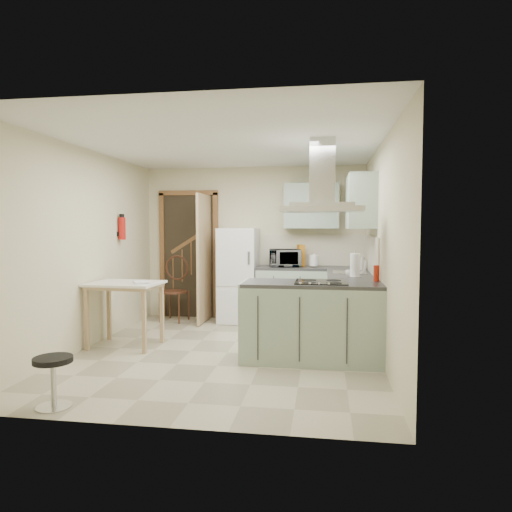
% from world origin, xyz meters
% --- Properties ---
extents(floor, '(4.20, 4.20, 0.00)m').
position_xyz_m(floor, '(0.00, 0.00, 0.00)').
color(floor, '#B5AA8D').
rests_on(floor, ground).
extents(ceiling, '(4.20, 4.20, 0.00)m').
position_xyz_m(ceiling, '(0.00, 0.00, 2.50)').
color(ceiling, silver).
rests_on(ceiling, back_wall).
extents(back_wall, '(3.60, 0.00, 3.60)m').
position_xyz_m(back_wall, '(0.00, 2.10, 1.25)').
color(back_wall, beige).
rests_on(back_wall, floor).
extents(left_wall, '(0.00, 4.20, 4.20)m').
position_xyz_m(left_wall, '(-1.80, 0.00, 1.25)').
color(left_wall, beige).
rests_on(left_wall, floor).
extents(right_wall, '(0.00, 4.20, 4.20)m').
position_xyz_m(right_wall, '(1.80, 0.00, 1.25)').
color(right_wall, beige).
rests_on(right_wall, floor).
extents(doorway, '(1.10, 0.12, 2.10)m').
position_xyz_m(doorway, '(-1.10, 2.07, 1.05)').
color(doorway, brown).
rests_on(doorway, floor).
extents(fridge, '(0.60, 0.60, 1.50)m').
position_xyz_m(fridge, '(-0.20, 1.80, 0.75)').
color(fridge, white).
rests_on(fridge, floor).
extents(counter_back, '(1.08, 0.60, 0.90)m').
position_xyz_m(counter_back, '(0.66, 1.80, 0.45)').
color(counter_back, '#9EB2A0').
rests_on(counter_back, floor).
extents(counter_right, '(0.60, 1.95, 0.90)m').
position_xyz_m(counter_right, '(1.50, 1.12, 0.45)').
color(counter_right, '#9EB2A0').
rests_on(counter_right, floor).
extents(splashback, '(1.68, 0.02, 0.50)m').
position_xyz_m(splashback, '(0.96, 2.09, 1.15)').
color(splashback, beige).
rests_on(splashback, counter_back).
extents(wall_cabinet_back, '(0.85, 0.35, 0.70)m').
position_xyz_m(wall_cabinet_back, '(0.95, 1.93, 1.85)').
color(wall_cabinet_back, '#9EB2A0').
rests_on(wall_cabinet_back, back_wall).
extents(wall_cabinet_right, '(0.35, 0.90, 0.70)m').
position_xyz_m(wall_cabinet_right, '(1.62, 0.85, 1.85)').
color(wall_cabinet_right, '#9EB2A0').
rests_on(wall_cabinet_right, right_wall).
extents(peninsula, '(1.55, 0.65, 0.90)m').
position_xyz_m(peninsula, '(1.02, -0.18, 0.45)').
color(peninsula, '#9EB2A0').
rests_on(peninsula, floor).
extents(hob, '(0.58, 0.50, 0.01)m').
position_xyz_m(hob, '(1.12, -0.18, 0.91)').
color(hob, black).
rests_on(hob, peninsula).
extents(extractor_hood, '(0.90, 0.55, 0.10)m').
position_xyz_m(extractor_hood, '(1.12, -0.18, 1.72)').
color(extractor_hood, silver).
rests_on(extractor_hood, ceiling).
extents(sink, '(0.45, 0.40, 0.01)m').
position_xyz_m(sink, '(1.50, 0.95, 0.91)').
color(sink, silver).
rests_on(sink, counter_right).
extents(fire_extinguisher, '(0.10, 0.10, 0.32)m').
position_xyz_m(fire_extinguisher, '(-1.74, 0.90, 1.50)').
color(fire_extinguisher, '#B2140F').
rests_on(fire_extinguisher, left_wall).
extents(drop_leaf_table, '(0.91, 0.70, 0.82)m').
position_xyz_m(drop_leaf_table, '(-1.34, 0.09, 0.41)').
color(drop_leaf_table, tan).
rests_on(drop_leaf_table, floor).
extents(bentwood_chair, '(0.49, 0.49, 0.96)m').
position_xyz_m(bentwood_chair, '(-1.24, 1.69, 0.48)').
color(bentwood_chair, '#4B1D19').
rests_on(bentwood_chair, floor).
extents(stool, '(0.38, 0.38, 0.43)m').
position_xyz_m(stool, '(-1.10, -1.86, 0.22)').
color(stool, black).
rests_on(stool, floor).
extents(microwave, '(0.53, 0.40, 0.27)m').
position_xyz_m(microwave, '(0.55, 1.79, 1.04)').
color(microwave, black).
rests_on(microwave, counter_back).
extents(kettle, '(0.17, 0.17, 0.21)m').
position_xyz_m(kettle, '(1.00, 1.78, 1.00)').
color(kettle, white).
rests_on(kettle, counter_back).
extents(cereal_box, '(0.14, 0.24, 0.34)m').
position_xyz_m(cereal_box, '(0.79, 1.94, 1.07)').
color(cereal_box, orange).
rests_on(cereal_box, counter_back).
extents(soap_bottle, '(0.10, 0.10, 0.21)m').
position_xyz_m(soap_bottle, '(1.70, 1.41, 1.01)').
color(soap_bottle, silver).
rests_on(soap_bottle, counter_right).
extents(paper_towel, '(0.13, 0.13, 0.31)m').
position_xyz_m(paper_towel, '(1.53, 0.43, 1.05)').
color(paper_towel, white).
rests_on(paper_towel, counter_right).
extents(cup, '(0.11, 0.11, 0.08)m').
position_xyz_m(cup, '(1.48, 0.48, 0.94)').
color(cup, white).
rests_on(cup, counter_right).
extents(red_bottle, '(0.08, 0.08, 0.18)m').
position_xyz_m(red_bottle, '(1.75, 0.03, 0.99)').
color(red_bottle, red).
rests_on(red_bottle, peninsula).
extents(book, '(0.28, 0.30, 0.11)m').
position_xyz_m(book, '(-1.19, 0.03, 0.88)').
color(book, '#AA4138').
rests_on(book, drop_leaf_table).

